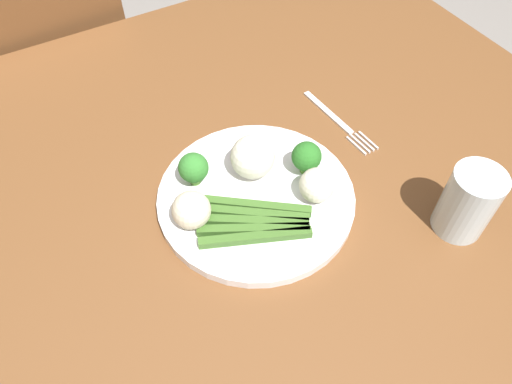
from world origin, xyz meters
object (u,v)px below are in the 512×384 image
asparagus_bundle (254,222)px  plate (256,197)px  broccoli_near_center (193,168)px  fork (338,121)px  dining_table (245,234)px  cauliflower_front_left (317,185)px  cauliflower_back_right (191,210)px  water_glass (468,202)px  chair (51,97)px  cauliflower_left (253,157)px  broccoli_front (307,157)px

asparagus_bundle → plate: bearing=-89.6°
broccoli_near_center → fork: (-0.26, -0.01, -0.04)m
plate → dining_table: bearing=-51.6°
asparagus_bundle → cauliflower_front_left: (-0.10, 0.00, 0.02)m
plate → cauliflower_back_right: cauliflower_back_right is taller
water_glass → plate: bearing=-38.5°
chair → fork: (-0.39, 0.60, 0.23)m
asparagus_bundle → cauliflower_back_right: (0.07, -0.05, 0.02)m
chair → cauliflower_front_left: chair is taller
asparagus_bundle → cauliflower_left: (-0.04, -0.08, 0.03)m
asparagus_bundle → chair: bearing=-44.8°
cauliflower_front_left → fork: cauliflower_front_left is taller
broccoli_front → water_glass: (-0.13, 0.18, 0.01)m
asparagus_bundle → dining_table: bearing=-73.0°
fork → dining_table: bearing=-78.1°
broccoli_near_center → cauliflower_left: cauliflower_left is taller
chair → water_glass: bearing=112.5°
asparagus_bundle → broccoli_front: 0.12m
plate → chair: bearing=-74.3°
asparagus_bundle → fork: (-0.22, -0.12, -0.02)m
asparagus_bundle → fork: bearing=-119.8°
cauliflower_front_left → broccoli_near_center: bearing=-38.6°
cauliflower_back_right → water_glass: bearing=150.9°
dining_table → plate: size_ratio=4.30×
broccoli_front → dining_table: bearing=-7.3°
cauliflower_back_right → fork: bearing=-166.2°
dining_table → cauliflower_left: bearing=-139.1°
asparagus_bundle → water_glass: bearing=-175.3°
asparagus_bundle → cauliflower_back_right: size_ratio=3.05×
cauliflower_back_right → fork: cauliflower_back_right is taller
plate → water_glass: water_glass is taller
chair → plate: (-0.19, 0.67, 0.23)m
plate → cauliflower_front_left: bearing=147.5°
broccoli_near_center → cauliflower_left: size_ratio=0.83×
dining_table → fork: 0.24m
fork → chair: bearing=-151.2°
broccoli_front → cauliflower_back_right: (0.18, 0.00, -0.00)m
plate → broccoli_front: bearing=-178.6°
cauliflower_back_right → water_glass: (-0.31, 0.18, 0.01)m
plate → cauliflower_back_right: (0.10, -0.00, 0.03)m
dining_table → broccoli_front: 0.17m
dining_table → cauliflower_back_right: cauliflower_back_right is taller
dining_table → water_glass: 0.33m
chair → fork: size_ratio=5.24×
dining_table → cauliflower_left: size_ratio=18.85×
dining_table → chair: 0.69m
chair → plate: bearing=102.5°
broccoli_near_center → cauliflower_left: 0.08m
broccoli_near_center → cauliflower_front_left: 0.17m
broccoli_near_center → chair: bearing=-78.5°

